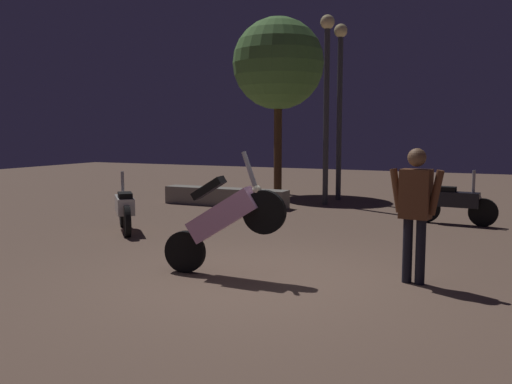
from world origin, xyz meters
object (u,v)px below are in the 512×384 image
at_px(motorcycle_white_parked_left, 125,209).
at_px(streetlamp_far, 327,85).
at_px(motorcycle_black_parked_right, 454,203).
at_px(person_rider_beside, 415,203).
at_px(motorcycle_pink_foreground, 223,219).
at_px(streetlamp_near, 340,89).

height_order(motorcycle_white_parked_left, streetlamp_far, streetlamp_far).
height_order(motorcycle_black_parked_right, person_rider_beside, person_rider_beside).
relative_size(motorcycle_white_parked_left, person_rider_beside, 0.77).
distance_m(person_rider_beside, streetlamp_far, 7.66).
xyz_separation_m(motorcycle_pink_foreground, motorcycle_white_parked_left, (-3.18, 2.01, -0.31)).
xyz_separation_m(motorcycle_pink_foreground, motorcycle_black_parked_right, (2.34, 5.48, -0.31)).
bearing_deg(person_rider_beside, streetlamp_far, 32.94).
xyz_separation_m(motorcycle_white_parked_left, streetlamp_far, (2.23, 5.27, 2.60)).
relative_size(motorcycle_white_parked_left, streetlamp_far, 0.27).
xyz_separation_m(motorcycle_white_parked_left, person_rider_beside, (5.49, -1.35, 0.56)).
relative_size(motorcycle_white_parked_left, streetlamp_near, 0.27).
bearing_deg(motorcycle_black_parked_right, person_rider_beside, -86.06).
xyz_separation_m(person_rider_beside, streetlamp_far, (-3.26, 6.62, 2.04)).
bearing_deg(motorcycle_white_parked_left, motorcycle_black_parked_right, -100.43).
height_order(person_rider_beside, streetlamp_near, streetlamp_near).
bearing_deg(motorcycle_white_parked_left, motorcycle_pink_foreground, -164.90).
distance_m(motorcycle_black_parked_right, person_rider_beside, 4.85).
xyz_separation_m(motorcycle_black_parked_right, streetlamp_far, (-3.29, 1.80, 2.60)).
bearing_deg(motorcycle_black_parked_right, streetlamp_far, 155.61).
bearing_deg(motorcycle_black_parked_right, motorcycle_white_parked_left, -143.55).
relative_size(motorcycle_pink_foreground, streetlamp_far, 0.35).
bearing_deg(motorcycle_white_parked_left, streetlamp_far, -65.50).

